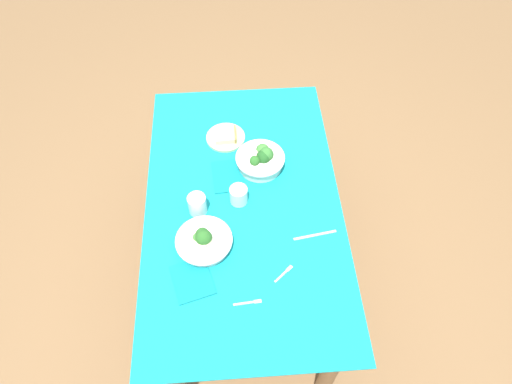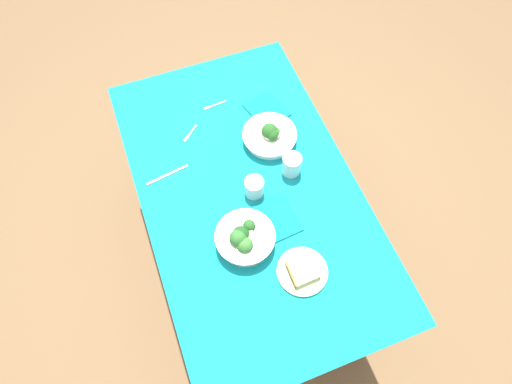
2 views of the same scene
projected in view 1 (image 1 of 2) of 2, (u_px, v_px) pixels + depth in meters
name	position (u px, v px, depth m)	size (l,w,h in m)	color
ground_plane	(246.00, 277.00, 2.57)	(6.00, 6.00, 0.00)	brown
dining_table	(244.00, 217.00, 2.08)	(1.45, 0.85, 0.72)	teal
broccoli_bowl_far	(204.00, 241.00, 1.84)	(0.23, 0.23, 0.10)	white
broccoli_bowl_near	(261.00, 160.00, 2.08)	(0.22, 0.22, 0.11)	silver
bread_side_plate	(226.00, 136.00, 2.20)	(0.19, 0.19, 0.04)	#B7D684
water_glass_center	(239.00, 195.00, 1.96)	(0.08, 0.08, 0.08)	silver
water_glass_side	(197.00, 204.00, 1.93)	(0.08, 0.08, 0.09)	silver
fork_by_far_bowl	(284.00, 273.00, 1.79)	(0.07, 0.08, 0.00)	#B7B7BC
fork_by_near_bowl	(249.00, 303.00, 1.72)	(0.02, 0.11, 0.00)	#B7B7BC
table_knife_left	(315.00, 235.00, 1.89)	(0.18, 0.01, 0.00)	#B7B7BC
napkin_folded_upper	(193.00, 280.00, 1.77)	(0.17, 0.15, 0.01)	#0F777D
napkin_folded_lower	(228.00, 176.00, 2.07)	(0.18, 0.14, 0.01)	#0F777D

